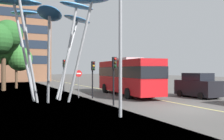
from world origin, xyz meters
TOP-DOWN VIEW (x-y plane):
  - ground at (-0.73, 0.00)m, footprint 120.00×240.00m
  - red_bus at (0.77, 9.07)m, footprint 3.48×10.93m
  - leaf_sculpture at (-7.34, 7.87)m, footprint 10.09×9.72m
  - traffic_light_kerb_near at (-3.53, 3.26)m, footprint 0.28×0.42m
  - traffic_light_kerb_far at (-3.34, 7.85)m, footprint 0.28×0.42m
  - traffic_light_island_mid at (-4.02, 15.09)m, footprint 0.28×0.42m
  - car_parked_mid at (5.61, 4.57)m, footprint 2.09×4.17m
  - street_lamp at (-4.60, -0.53)m, footprint 1.87×0.44m
  - tree_pavement_near at (-10.24, 19.96)m, footprint 4.86×5.86m
  - tree_pavement_far at (-9.04, 23.91)m, footprint 5.24×4.19m
  - no_entry_sign at (-4.32, 8.82)m, footprint 0.60×0.12m

SIDE VIEW (x-z plane):
  - ground at x=-0.73m, z-range -0.10..0.00m
  - car_parked_mid at x=5.61m, z-range -0.06..2.17m
  - no_entry_sign at x=-4.32m, z-range 0.42..2.90m
  - red_bus at x=0.77m, z-range 0.17..3.83m
  - traffic_light_kerb_far at x=-3.34m, z-range 0.74..4.00m
  - traffic_light_kerb_near at x=-3.53m, z-range 0.77..4.20m
  - traffic_light_island_mid at x=-4.02m, z-range 0.82..4.48m
  - street_lamp at x=-4.60m, z-range 1.07..8.55m
  - tree_pavement_far at x=-9.04m, z-range 1.21..8.47m
  - tree_pavement_near at x=-10.24m, z-range 2.13..10.62m
  - leaf_sculpture at x=-7.34m, z-range 2.66..11.33m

